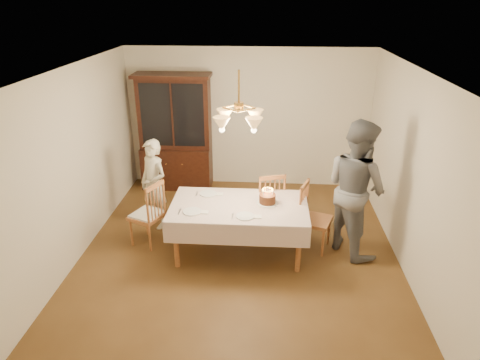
# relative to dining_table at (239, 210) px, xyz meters

# --- Properties ---
(ground) EXTENTS (5.00, 5.00, 0.00)m
(ground) POSITION_rel_dining_table_xyz_m (0.00, 0.00, -0.68)
(ground) COLOR #513417
(ground) RESTS_ON ground
(room_shell) EXTENTS (5.00, 5.00, 5.00)m
(room_shell) POSITION_rel_dining_table_xyz_m (0.00, 0.00, 0.90)
(room_shell) COLOR white
(room_shell) RESTS_ON ground
(dining_table) EXTENTS (1.90, 1.10, 0.76)m
(dining_table) POSITION_rel_dining_table_xyz_m (0.00, 0.00, 0.00)
(dining_table) COLOR #98562C
(dining_table) RESTS_ON ground
(china_hutch) EXTENTS (1.38, 0.54, 2.16)m
(china_hutch) POSITION_rel_dining_table_xyz_m (-1.34, 2.25, 0.36)
(china_hutch) COLOR black
(china_hutch) RESTS_ON ground
(chair_far_side) EXTENTS (0.55, 0.53, 1.00)m
(chair_far_side) POSITION_rel_dining_table_xyz_m (0.41, 0.67, -0.24)
(chair_far_side) COLOR #98562C
(chair_far_side) RESTS_ON ground
(chair_left_end) EXTENTS (0.56, 0.57, 1.00)m
(chair_left_end) POSITION_rel_dining_table_xyz_m (-1.36, 0.15, -0.23)
(chair_left_end) COLOR #98562C
(chair_left_end) RESTS_ON ground
(chair_right_end) EXTENTS (0.55, 0.56, 1.00)m
(chair_right_end) POSITION_rel_dining_table_xyz_m (1.08, 0.19, -0.24)
(chair_right_end) COLOR #98562C
(chair_right_end) RESTS_ON ground
(elderly_woman) EXTENTS (0.63, 0.59, 1.44)m
(elderly_woman) POSITION_rel_dining_table_xyz_m (-1.38, 0.69, 0.04)
(elderly_woman) COLOR beige
(elderly_woman) RESTS_ON ground
(adult_in_grey) EXTENTS (1.13, 1.20, 1.95)m
(adult_in_grey) POSITION_rel_dining_table_xyz_m (1.61, 0.21, 0.29)
(adult_in_grey) COLOR slate
(adult_in_grey) RESTS_ON ground
(birthday_cake) EXTENTS (0.30, 0.30, 0.22)m
(birthday_cake) POSITION_rel_dining_table_xyz_m (0.39, 0.08, 0.14)
(birthday_cake) COLOR white
(birthday_cake) RESTS_ON dining_table
(place_setting_near_left) EXTENTS (0.40, 0.25, 0.02)m
(place_setting_near_left) POSITION_rel_dining_table_xyz_m (-0.60, -0.25, 0.08)
(place_setting_near_left) COLOR white
(place_setting_near_left) RESTS_ON dining_table
(place_setting_near_right) EXTENTS (0.39, 0.24, 0.02)m
(place_setting_near_right) POSITION_rel_dining_table_xyz_m (0.12, -0.33, 0.08)
(place_setting_near_right) COLOR white
(place_setting_near_right) RESTS_ON dining_table
(place_setting_far_left) EXTENTS (0.40, 0.25, 0.02)m
(place_setting_far_left) POSITION_rel_dining_table_xyz_m (-0.46, 0.32, 0.08)
(place_setting_far_left) COLOR white
(place_setting_far_left) RESTS_ON dining_table
(chandelier) EXTENTS (0.62, 0.62, 0.73)m
(chandelier) POSITION_rel_dining_table_xyz_m (-0.00, -0.00, 1.29)
(chandelier) COLOR #BF8C3F
(chandelier) RESTS_ON ground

